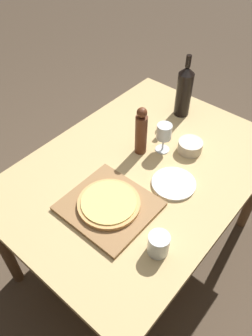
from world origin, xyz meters
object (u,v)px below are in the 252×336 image
wine_bottle (184,91)px  wine_glass (164,133)px  small_bowl (190,146)px  pizza (109,203)px  pepper_mill (141,132)px

wine_bottle → wine_glass: wine_bottle is taller
wine_glass → small_bowl: wine_glass is taller
pizza → pepper_mill: bearing=108.3°
wine_bottle → small_bowl: wine_bottle is taller
pepper_mill → wine_glass: (0.08, 0.08, -0.01)m
pizza → wine_glass: (-0.04, 0.45, 0.08)m
pizza → wine_glass: size_ratio=1.72×
wine_bottle → small_bowl: size_ratio=2.90×
pizza → small_bowl: 0.54m
wine_glass → wine_bottle: bearing=107.5°
wine_glass → pepper_mill: bearing=-134.5°
wine_bottle → wine_glass: 0.34m
wine_bottle → small_bowl: 0.34m
pizza → pepper_mill: size_ratio=1.03×
pizza → wine_bottle: bearing=100.6°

